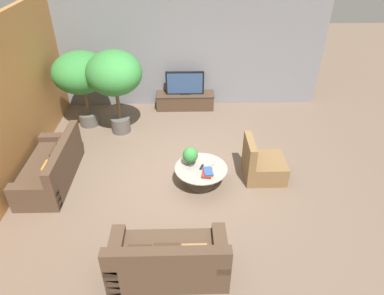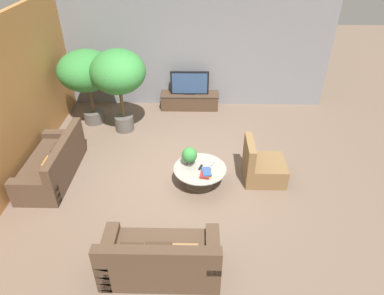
{
  "view_description": "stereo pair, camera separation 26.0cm",
  "coord_description": "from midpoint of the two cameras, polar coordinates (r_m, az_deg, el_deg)",
  "views": [
    {
      "loc": [
        0.02,
        -5.57,
        4.37
      ],
      "look_at": [
        0.16,
        0.13,
        0.55
      ],
      "focal_mm": 32.0,
      "sensor_mm": 36.0,
      "label": 1
    },
    {
      "loc": [
        0.27,
        -5.57,
        4.37
      ],
      "look_at": [
        0.16,
        0.13,
        0.55
      ],
      "focal_mm": 32.0,
      "sensor_mm": 36.0,
      "label": 2
    }
  ],
  "objects": [
    {
      "name": "side_wall_left",
      "position": [
        7.29,
        -27.05,
        6.83
      ],
      "size": [
        0.12,
        7.4,
        3.0
      ],
      "primitive_type": "cube",
      "color": "#B2753D",
      "rests_on": "ground"
    },
    {
      "name": "remote_black",
      "position": [
        6.57,
        2.57,
        -3.33
      ],
      "size": [
        0.09,
        0.16,
        0.02
      ],
      "primitive_type": "cube",
      "rotation": [
        0.0,
        0.0,
        -0.37
      ],
      "color": "black",
      "rests_on": "coffee_table"
    },
    {
      "name": "ground_plane",
      "position": [
        7.08,
        -0.29,
        -4.27
      ],
      "size": [
        24.0,
        24.0,
        0.0
      ],
      "primitive_type": "plane",
      "color": "brown"
    },
    {
      "name": "book_stack",
      "position": [
        6.38,
        3.51,
        -4.26
      ],
      "size": [
        0.23,
        0.32,
        0.09
      ],
      "color": "gold",
      "rests_on": "coffee_table"
    },
    {
      "name": "back_wall_stone",
      "position": [
        9.29,
        0.18,
        15.83
      ],
      "size": [
        7.4,
        0.12,
        3.0
      ],
      "primitive_type": "cube",
      "color": "slate",
      "rests_on": "ground"
    },
    {
      "name": "television",
      "position": [
        9.25,
        0.42,
        10.68
      ],
      "size": [
        1.02,
        0.13,
        0.63
      ],
      "color": "black",
      "rests_on": "media_console"
    },
    {
      "name": "armchair_wicker",
      "position": [
        6.95,
        12.62,
        -3.23
      ],
      "size": [
        0.8,
        0.76,
        0.86
      ],
      "rotation": [
        0.0,
        0.0,
        1.57
      ],
      "color": "brown",
      "rests_on": "ground"
    },
    {
      "name": "remote_silver",
      "position": [
        6.68,
        4.56,
        -2.67
      ],
      "size": [
        0.09,
        0.16,
        0.02
      ],
      "primitive_type": "cube",
      "rotation": [
        0.0,
        0.0,
        -0.36
      ],
      "color": "gray",
      "rests_on": "coffee_table"
    },
    {
      "name": "couch_near_entry",
      "position": [
        5.19,
        -3.77,
        -18.06
      ],
      "size": [
        1.71,
        0.84,
        0.84
      ],
      "rotation": [
        0.0,
        0.0,
        3.14
      ],
      "color": "#4C3828",
      "rests_on": "ground"
    },
    {
      "name": "potted_plant_tabletop",
      "position": [
        6.52,
        0.7,
        -1.35
      ],
      "size": [
        0.3,
        0.3,
        0.38
      ],
      "color": "#514C47",
      "rests_on": "coffee_table"
    },
    {
      "name": "potted_palm_tall",
      "position": [
        8.64,
        -16.37,
        11.87
      ],
      "size": [
        1.33,
        1.33,
        1.86
      ],
      "color": "#514C47",
      "rests_on": "ground"
    },
    {
      "name": "coffee_table",
      "position": [
        6.64,
        2.45,
        -4.27
      ],
      "size": [
        1.02,
        1.02,
        0.39
      ],
      "color": "#756656",
      "rests_on": "ground"
    },
    {
      "name": "media_console",
      "position": [
        9.47,
        0.41,
        7.85
      ],
      "size": [
        1.57,
        0.5,
        0.42
      ],
      "color": "#473323",
      "rests_on": "ground"
    },
    {
      "name": "potted_palm_corner",
      "position": [
        8.04,
        -11.27,
        11.87
      ],
      "size": [
        1.25,
        1.25,
        2.01
      ],
      "color": "#514C47",
      "rests_on": "ground"
    },
    {
      "name": "couch_by_wall",
      "position": [
        7.33,
        -21.18,
        -2.66
      ],
      "size": [
        0.84,
        1.88,
        0.84
      ],
      "rotation": [
        0.0,
        0.0,
        -1.57
      ],
      "color": "#4C3828",
      "rests_on": "ground"
    }
  ]
}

